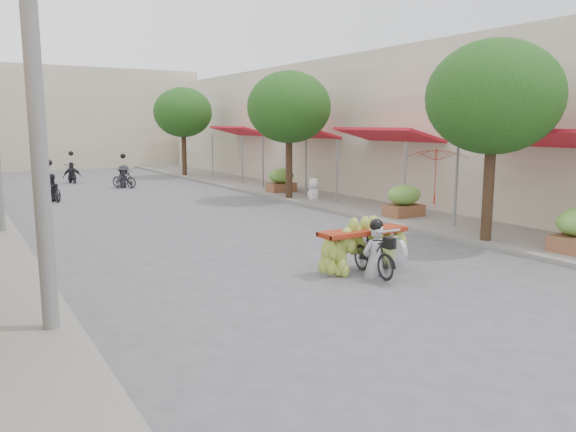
{
  "coord_description": "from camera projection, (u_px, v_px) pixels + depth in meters",
  "views": [
    {
      "loc": [
        -6.49,
        -5.7,
        3.13
      ],
      "look_at": [
        -0.12,
        4.9,
        1.1
      ],
      "focal_mm": 35.0,
      "sensor_mm": 36.0,
      "label": 1
    }
  ],
  "objects": [
    {
      "name": "sidewalk_right",
      "position": [
        308.0,
        194.0,
        24.86
      ],
      "size": [
        4.0,
        60.0,
        0.12
      ],
      "primitive_type": "cube",
      "color": "gray",
      "rests_on": "ground"
    },
    {
      "name": "market_umbrella",
      "position": [
        438.0,
        147.0,
        16.55
      ],
      "size": [
        2.19,
        2.19,
        1.72
      ],
      "rotation": [
        0.0,
        0.0,
        -0.17
      ],
      "color": "#B52B18",
      "rests_on": "ground"
    },
    {
      "name": "bg_motorbike_a",
      "position": [
        50.0,
        183.0,
        22.89
      ],
      "size": [
        0.99,
        1.76,
        1.95
      ],
      "color": "black",
      "rests_on": "ground"
    },
    {
      "name": "street_tree_mid",
      "position": [
        289.0,
        108.0,
        22.6
      ],
      "size": [
        3.4,
        3.4,
        5.25
      ],
      "color": "#3A2719",
      "rests_on": "ground"
    },
    {
      "name": "far_building",
      "position": [
        52.0,
        119.0,
        40.19
      ],
      "size": [
        20.0,
        6.0,
        7.0
      ],
      "primitive_type": "cube",
      "color": "#C4B69B",
      "rests_on": "ground"
    },
    {
      "name": "ground",
      "position": [
        459.0,
        330.0,
        8.63
      ],
      "size": [
        120.0,
        120.0,
        0.0
      ],
      "primitive_type": "plane",
      "color": "#5B5B60",
      "rests_on": "ground"
    },
    {
      "name": "street_tree_far",
      "position": [
        183.0,
        113.0,
        32.75
      ],
      "size": [
        3.4,
        3.4,
        5.25
      ],
      "color": "#3A2719",
      "rests_on": "ground"
    },
    {
      "name": "produce_crate_far",
      "position": [
        281.0,
        178.0,
        25.2
      ],
      "size": [
        1.2,
        0.88,
        1.16
      ],
      "color": "brown",
      "rests_on": "ground"
    },
    {
      "name": "street_tree_near",
      "position": [
        494.0,
        98.0,
        14.14
      ],
      "size": [
        3.4,
        3.4,
        5.25
      ],
      "color": "#3A2719",
      "rests_on": "ground"
    },
    {
      "name": "bg_motorbike_b",
      "position": [
        124.0,
        170.0,
        27.61
      ],
      "size": [
        1.19,
        1.47,
        1.95
      ],
      "color": "black",
      "rests_on": "ground"
    },
    {
      "name": "banana_motorbike",
      "position": [
        369.0,
        242.0,
        11.75
      ],
      "size": [
        2.2,
        1.75,
        2.03
      ],
      "color": "black",
      "rests_on": "ground"
    },
    {
      "name": "bg_motorbike_c",
      "position": [
        72.0,
        168.0,
        30.03
      ],
      "size": [
        0.98,
        1.76,
        1.95
      ],
      "color": "black",
      "rests_on": "ground"
    },
    {
      "name": "utility_pole_near",
      "position": [
        32.0,
        59.0,
        7.77
      ],
      "size": [
        0.6,
        0.24,
        8.0
      ],
      "color": "slate",
      "rests_on": "ground"
    },
    {
      "name": "shophouse_row_right",
      "position": [
        410.0,
        127.0,
        26.08
      ],
      "size": [
        9.77,
        40.0,
        6.0
      ],
      "color": "beige",
      "rests_on": "ground"
    },
    {
      "name": "produce_crate_mid",
      "position": [
        404.0,
        198.0,
        18.43
      ],
      "size": [
        1.2,
        0.88,
        1.16
      ],
      "color": "brown",
      "rests_on": "ground"
    },
    {
      "name": "pedestrian",
      "position": [
        314.0,
        178.0,
        22.79
      ],
      "size": [
        0.97,
        0.91,
        1.7
      ],
      "rotation": [
        0.0,
        0.0,
        3.81
      ],
      "color": "white",
      "rests_on": "ground"
    }
  ]
}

